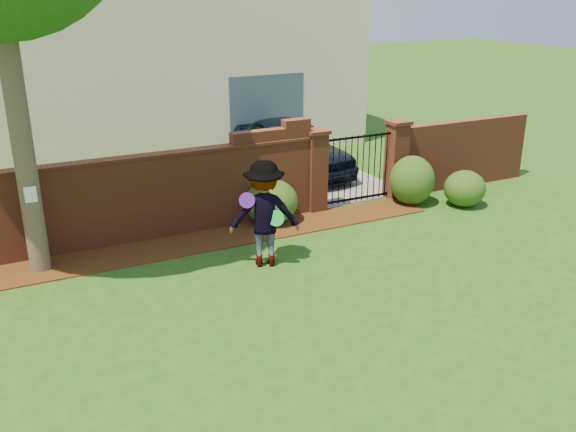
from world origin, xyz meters
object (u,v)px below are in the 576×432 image
frisbee_purple (247,200)px  frisbee_green (276,218)px  car (298,148)px  man (264,214)px

frisbee_purple → frisbee_green: (0.46, -0.21, -0.34)m
frisbee_purple → frisbee_green: 0.61m
car → frisbee_green: bearing=-127.0°
car → frisbee_purple: car is taller
man → frisbee_green: size_ratio=6.62×
car → frisbee_green: size_ratio=14.47×
car → man: 5.90m
car → man: (-3.21, -4.94, 0.25)m
man → frisbee_purple: (-0.34, -0.03, 0.33)m
car → frisbee_purple: 6.13m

